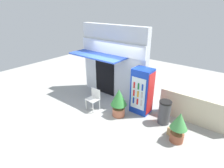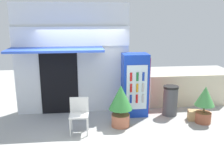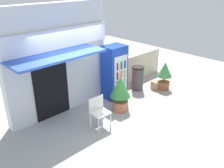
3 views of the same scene
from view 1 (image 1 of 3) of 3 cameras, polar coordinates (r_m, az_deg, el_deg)
ground at (r=7.64m, az=-4.05°, el=-7.57°), size 16.00×16.00×0.00m
storefront_building at (r=8.09m, az=0.23°, el=7.17°), size 3.34×1.29×3.24m
drink_cooler at (r=7.04m, az=9.51°, el=-2.27°), size 0.75×0.63×1.83m
plastic_chair at (r=7.34m, az=-5.78°, el=-4.27°), size 0.50×0.45×0.88m
potted_plant_near_shop at (r=6.81m, az=2.18°, el=-5.31°), size 0.63×0.63×1.13m
potted_plant_curbside at (r=5.98m, az=20.51°, el=-12.18°), size 0.53×0.53×1.04m
trash_bin at (r=6.78m, az=16.35°, el=-8.61°), size 0.44×0.44×0.89m
stone_boundary_wall at (r=7.16m, az=24.80°, el=-7.48°), size 2.56×0.23×1.03m
cardboard_box at (r=6.44m, az=19.03°, el=-14.21°), size 0.39×0.33×0.28m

